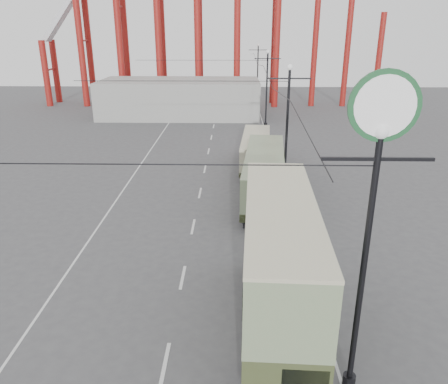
{
  "coord_description": "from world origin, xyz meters",
  "views": [
    {
      "loc": [
        1.49,
        -15.0,
        11.79
      ],
      "look_at": [
        0.99,
        8.3,
        3.0
      ],
      "focal_mm": 35.0,
      "sensor_mm": 36.0,
      "label": 1
    }
  ],
  "objects_px": {
    "lamp_post_near": "(376,174)",
    "double_decker_bus": "(279,262)",
    "single_decker_cream": "(256,150)",
    "pedestrian": "(246,216)",
    "single_decker_green": "(264,173)"
  },
  "relations": [
    {
      "from": "lamp_post_near",
      "to": "double_decker_bus",
      "type": "distance_m",
      "value": 6.08
    },
    {
      "from": "lamp_post_near",
      "to": "pedestrian",
      "type": "height_order",
      "value": "lamp_post_near"
    },
    {
      "from": "double_decker_bus",
      "to": "single_decker_green",
      "type": "distance_m",
      "value": 15.1
    },
    {
      "from": "single_decker_green",
      "to": "pedestrian",
      "type": "bearing_deg",
      "value": -100.41
    },
    {
      "from": "single_decker_green",
      "to": "single_decker_cream",
      "type": "relative_size",
      "value": 1.27
    },
    {
      "from": "lamp_post_near",
      "to": "double_decker_bus",
      "type": "bearing_deg",
      "value": 126.16
    },
    {
      "from": "lamp_post_near",
      "to": "single_decker_cream",
      "type": "xyz_separation_m",
      "value": [
        -2.09,
        25.53,
        -6.22
      ]
    },
    {
      "from": "single_decker_cream",
      "to": "pedestrian",
      "type": "xyz_separation_m",
      "value": [
        -1.19,
        -12.65,
        -0.81
      ]
    },
    {
      "from": "lamp_post_near",
      "to": "double_decker_bus",
      "type": "height_order",
      "value": "lamp_post_near"
    },
    {
      "from": "lamp_post_near",
      "to": "single_decker_cream",
      "type": "bearing_deg",
      "value": 94.67
    },
    {
      "from": "double_decker_bus",
      "to": "single_decker_cream",
      "type": "height_order",
      "value": "double_decker_bus"
    },
    {
      "from": "double_decker_bus",
      "to": "single_decker_cream",
      "type": "distance_m",
      "value": 22.48
    },
    {
      "from": "single_decker_green",
      "to": "single_decker_cream",
      "type": "bearing_deg",
      "value": 97.04
    },
    {
      "from": "single_decker_green",
      "to": "pedestrian",
      "type": "distance_m",
      "value": 5.57
    },
    {
      "from": "single_decker_cream",
      "to": "pedestrian",
      "type": "height_order",
      "value": "single_decker_cream"
    }
  ]
}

